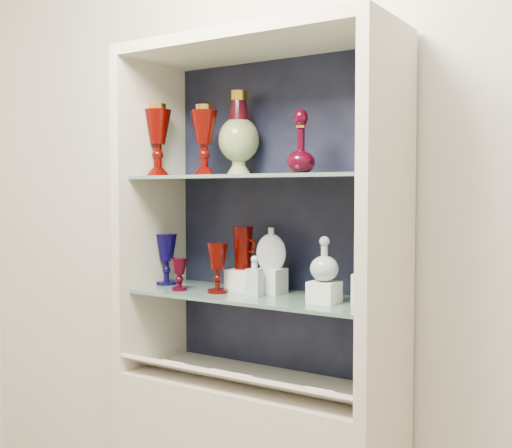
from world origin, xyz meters
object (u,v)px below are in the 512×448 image
Objects in this scene: ruby_goblet_small at (179,274)px; ruby_pitcher at (243,248)px; lidded_bowl at (380,159)px; cameo_medallion at (368,256)px; ruby_decanter_b at (373,141)px; enamel_urn at (239,134)px; cobalt_goblet at (166,259)px; pedestal_lamp_left at (158,140)px; ruby_decanter_a at (301,138)px; flat_flask at (271,247)px; clear_round_decanter at (324,260)px; pedestal_lamp_right at (204,140)px; clear_square_bottle at (254,276)px; ruby_goblet_tall at (218,268)px.

ruby_pitcher is (0.20, 0.12, 0.10)m from ruby_goblet_small.
lidded_bowl is 0.31m from cameo_medallion.
ruby_decanter_b reaches higher than ruby_goblet_small.
enamel_urn is at bearing 46.37° from ruby_goblet_small.
ruby_goblet_small is (0.14, -0.09, -0.04)m from cobalt_goblet.
cameo_medallion is at bearing 7.86° from ruby_pitcher.
cobalt_goblet is 1.75× the size of cameo_medallion.
pedestal_lamp_left is at bearing -90.00° from cobalt_goblet.
pedestal_lamp_left is at bearing 161.41° from ruby_goblet_small.
ruby_goblet_small is (-0.74, -0.09, -0.40)m from lidded_bowl.
ruby_decanter_a is (0.61, 0.02, -0.02)m from pedestal_lamp_left.
ruby_decanter_a is 1.23× the size of cobalt_goblet.
enamel_urn is at bearing 147.97° from ruby_pitcher.
ruby_pitcher is (-0.48, -0.05, -0.37)m from ruby_decanter_b.
ruby_decanter_a is 1.13× the size of ruby_decanter_b.
ruby_goblet_small is at bearing -33.30° from cobalt_goblet.
cameo_medallion is at bearing -77.88° from ruby_decanter_b.
flat_flask is 1.07× the size of clear_round_decanter.
enamel_urn reaches higher than cameo_medallion.
enamel_urn reaches higher than ruby_pitcher.
pedestal_lamp_right is at bearing 42.09° from ruby_goblet_small.
flat_flask is (-0.42, 0.03, -0.30)m from lidded_bowl.
lidded_bowl reaches higher than clear_round_decanter.
enamel_urn is at bearing 163.99° from ruby_decanter_a.
clear_square_bottle is at bearing 6.12° from ruby_goblet_small.
pedestal_lamp_left is 0.66m from clear_square_bottle.
ruby_goblet_tall reaches higher than clear_square_bottle.
ruby_decanter_b is at bearing -14.68° from flat_flask.
pedestal_lamp_right is 2.91× the size of lidded_bowl.
ruby_goblet_tall is 1.27× the size of clear_round_decanter.
cameo_medallion is (0.02, -0.07, -0.37)m from ruby_decanter_b.
flat_flask is at bearing 163.82° from clear_round_decanter.
ruby_decanter_b is 0.52m from flat_flask.
lidded_bowl is at bearing 8.07° from ruby_pitcher.
cobalt_goblet is 1.26× the size of ruby_pitcher.
ruby_decanter_b reaches higher than clear_round_decanter.
cameo_medallion reaches higher than ruby_goblet_small.
lidded_bowl is (0.27, 0.02, -0.08)m from ruby_decanter_a.
pedestal_lamp_right is 1.72× the size of flat_flask.
clear_square_bottle is (-0.38, -0.13, -0.46)m from ruby_decanter_b.
cameo_medallion is at bearing -25.98° from flat_flask.
flat_flask reaches higher than clear_square_bottle.
ruby_goblet_tall is 1.58× the size of cameo_medallion.
pedestal_lamp_right is at bearing -170.58° from ruby_decanter_b.
clear_square_bottle is (0.45, -0.06, -0.03)m from cobalt_goblet.
flat_flask is 0.38m from cameo_medallion.
ruby_goblet_tall is at bearing -160.10° from cameo_medallion.
ruby_goblet_small is 0.36m from flat_flask.
cobalt_goblet is at bearing -166.59° from cameo_medallion.
ruby_decanter_a is 0.24m from ruby_decanter_b.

